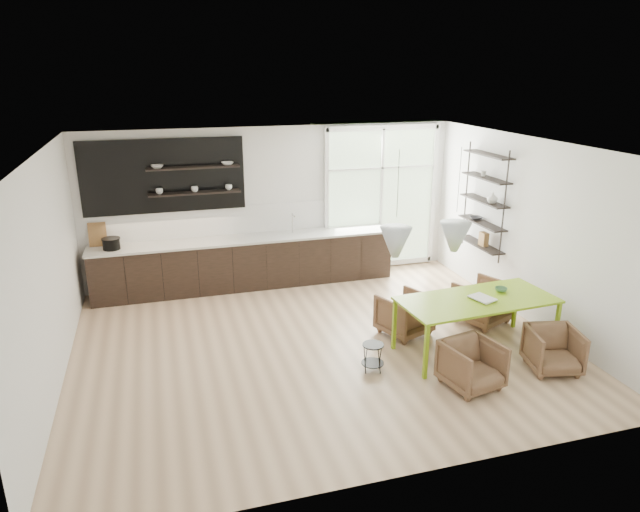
{
  "coord_description": "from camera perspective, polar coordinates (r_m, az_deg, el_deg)",
  "views": [
    {
      "loc": [
        -2.13,
        -7.31,
        3.91
      ],
      "look_at": [
        0.2,
        0.6,
        1.17
      ],
      "focal_mm": 32.0,
      "sensor_mm": 36.0,
      "label": 1
    }
  ],
  "objects": [
    {
      "name": "table_book",
      "position": [
        8.24,
        15.34,
        -4.3
      ],
      "size": [
        0.34,
        0.4,
        0.03
      ],
      "primitive_type": "imported",
      "rotation": [
        0.0,
        0.0,
        0.3
      ],
      "color": "white",
      "rests_on": "dining_table"
    },
    {
      "name": "kitchen_run",
      "position": [
        10.63,
        -7.88,
        0.03
      ],
      "size": [
        5.54,
        0.69,
        2.75
      ],
      "color": "black",
      "rests_on": "ground"
    },
    {
      "name": "dining_table",
      "position": [
        8.37,
        15.43,
        -4.5
      ],
      "size": [
        2.28,
        1.14,
        0.81
      ],
      "rotation": [
        0.0,
        0.0,
        0.07
      ],
      "color": "#82B018",
      "rests_on": "ground"
    },
    {
      "name": "armchair_front_left",
      "position": [
        7.63,
        14.94,
        -10.48
      ],
      "size": [
        0.78,
        0.8,
        0.62
      ],
      "primitive_type": "imported",
      "rotation": [
        0.0,
        0.0,
        0.2
      ],
      "color": "brown",
      "rests_on": "ground"
    },
    {
      "name": "armchair_front_right",
      "position": [
        8.36,
        22.3,
        -8.69
      ],
      "size": [
        0.77,
        0.79,
        0.6
      ],
      "primitive_type": "imported",
      "rotation": [
        0.0,
        0.0,
        -0.23
      ],
      "color": "brown",
      "rests_on": "ground"
    },
    {
      "name": "armchair_back_right",
      "position": [
        9.5,
        15.9,
        -4.44
      ],
      "size": [
        0.96,
        0.97,
        0.68
      ],
      "primitive_type": "imported",
      "rotation": [
        0.0,
        0.0,
        3.53
      ],
      "color": "brown",
      "rests_on": "ground"
    },
    {
      "name": "right_shelving",
      "position": [
        10.35,
        16.14,
        5.04
      ],
      "size": [
        0.26,
        1.22,
        1.9
      ],
      "color": "black",
      "rests_on": "ground"
    },
    {
      "name": "table_bowl",
      "position": [
        8.71,
        17.65,
        -3.21
      ],
      "size": [
        0.18,
        0.18,
        0.05
      ],
      "primitive_type": "imported",
      "rotation": [
        0.0,
        0.0,
        -0.05
      ],
      "color": "#487D4F",
      "rests_on": "dining_table"
    },
    {
      "name": "room",
      "position": [
        9.16,
        1.39,
        2.86
      ],
      "size": [
        7.02,
        6.01,
        2.91
      ],
      "color": "beige",
      "rests_on": "ground"
    },
    {
      "name": "armchair_back_left",
      "position": [
        8.85,
        8.43,
        -5.77
      ],
      "size": [
        0.89,
        0.9,
        0.64
      ],
      "primitive_type": "imported",
      "rotation": [
        0.0,
        0.0,
        3.51
      ],
      "color": "brown",
      "rests_on": "ground"
    },
    {
      "name": "wire_stool",
      "position": [
        7.8,
        5.31,
        -9.69
      ],
      "size": [
        0.31,
        0.31,
        0.39
      ],
      "rotation": [
        0.0,
        0.0,
        0.31
      ],
      "color": "black",
      "rests_on": "ground"
    }
  ]
}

